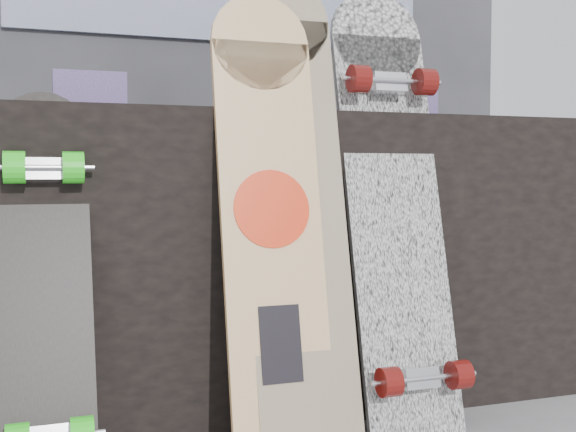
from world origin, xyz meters
name	(u,v)px	position (x,y,z in m)	size (l,w,h in m)	color
vendor_table	(290,257)	(0.00, 0.50, 0.40)	(1.60, 0.60, 0.80)	black
booth	(219,58)	(0.00, 1.35, 1.10)	(2.40, 0.22, 2.20)	#343439
merch_box_purple	(89,93)	(-0.56, 0.47, 0.85)	(0.18, 0.12, 0.10)	#4F2F61
merch_box_small	(407,104)	(0.40, 0.54, 0.86)	(0.14, 0.14, 0.12)	#4F2F61
merch_box_flat	(270,111)	(-0.03, 0.59, 0.83)	(0.22, 0.10, 0.06)	#D1B78C
longboard_geisha	(270,203)	(-0.18, 0.15, 0.57)	(0.25, 0.24, 1.08)	beige
longboard_celtic	(293,186)	(-0.11, 0.16, 0.61)	(0.25, 0.28, 1.15)	beige
longboard_cascadia	(395,195)	(0.17, 0.17, 0.59)	(0.26, 0.35, 1.13)	white
skateboard_dark	(46,275)	(-0.68, 0.14, 0.42)	(0.19, 0.35, 0.83)	black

